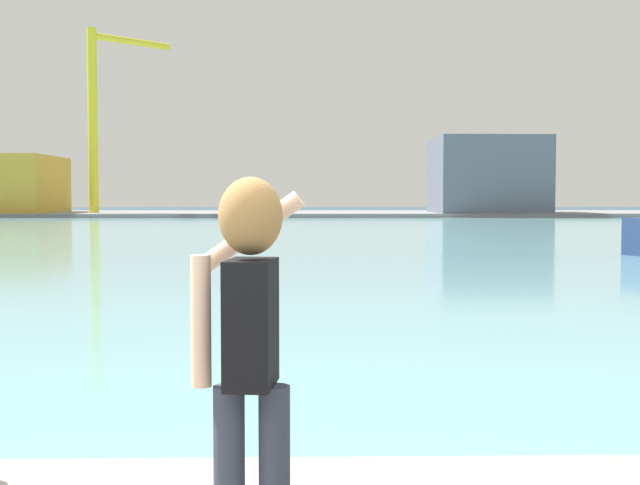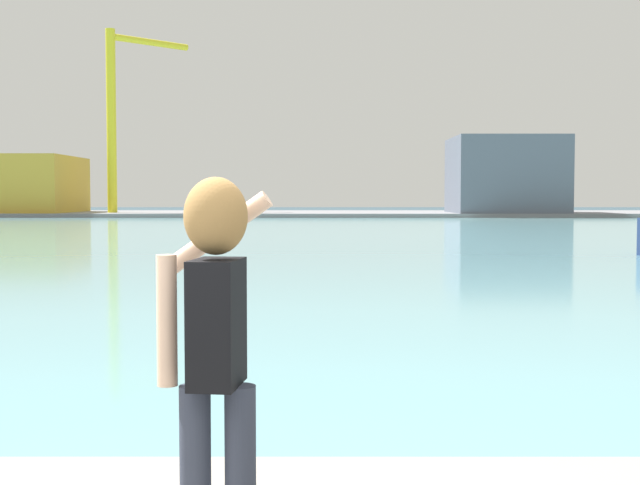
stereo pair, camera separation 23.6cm
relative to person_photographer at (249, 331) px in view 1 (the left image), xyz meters
The scene contains 6 objects.
ground_plane 49.66m from the person_photographer, 90.85° to the left, with size 220.00×220.00×0.00m, color #334751.
harbor_water 51.66m from the person_photographer, 90.82° to the left, with size 140.00×100.00×0.02m, color #6BA8B2.
far_shore_dock 91.64m from the person_photographer, 90.46° to the left, with size 140.00×20.00×0.40m, color gray.
person_photographer is the anchor object (origin of this frame).
warehouse_right 89.84m from the person_photographer, 77.13° to the left, with size 11.24×11.14×7.90m, color slate.
port_crane 91.12m from the person_photographer, 103.23° to the left, with size 7.66×7.56×19.17m.
Camera 1 is at (0.97, -3.41, 2.20)m, focal length 48.64 mm.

